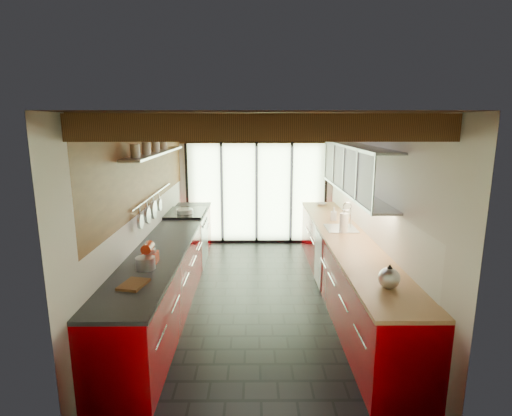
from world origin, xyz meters
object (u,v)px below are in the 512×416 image
soap_bottle (334,214)px  stand_mixer (149,255)px  kettle (389,277)px  paper_towel (344,223)px  bowl (321,204)px

soap_bottle → stand_mixer: bearing=-140.6°
stand_mixer → soap_bottle: (2.54, 2.08, 0.00)m
stand_mixer → kettle: size_ratio=1.02×
kettle → paper_towel: 2.02m
paper_towel → kettle: bearing=-90.0°
kettle → stand_mixer: bearing=164.9°
stand_mixer → soap_bottle: stand_mixer is taller
paper_towel → soap_bottle: (0.00, 0.75, -0.04)m
stand_mixer → paper_towel: bearing=27.7°
soap_bottle → bowl: 1.23m
stand_mixer → bowl: (2.54, 3.31, -0.08)m
stand_mixer → soap_bottle: bearing=39.4°
kettle → paper_towel: paper_towel is taller
kettle → paper_towel: bearing=90.0°
soap_bottle → bowl: size_ratio=1.08×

